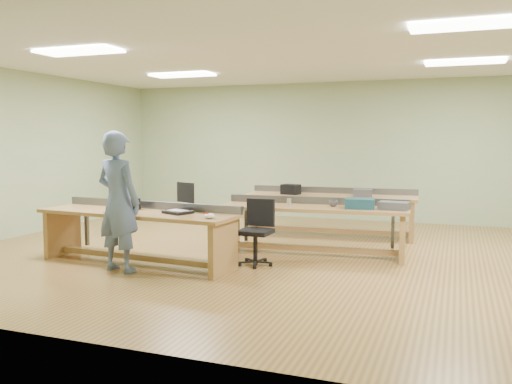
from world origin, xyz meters
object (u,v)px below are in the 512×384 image
(workbench_back, at_px, (330,205))
(workbench_front, at_px, (138,225))
(parts_bin_grey, at_px, (394,206))
(mug, at_px, (333,203))
(laptop_base, at_px, (178,212))
(camera_bag, at_px, (131,204))
(parts_bin_teal, at_px, (360,203))
(drinks_can, at_px, (289,202))
(workbench_mid, at_px, (314,219))
(person, at_px, (118,202))
(task_chair, at_px, (257,241))

(workbench_back, bearing_deg, workbench_front, -126.78)
(parts_bin_grey, height_order, mug, parts_bin_grey)
(laptop_base, bearing_deg, camera_bag, -165.14)
(workbench_front, bearing_deg, camera_bag, 154.33)
(laptop_base, bearing_deg, parts_bin_teal, 54.83)
(drinks_can, bearing_deg, workbench_back, 83.33)
(workbench_mid, bearing_deg, parts_bin_grey, -3.97)
(person, xyz_separation_m, parts_bin_grey, (3.37, 1.93, -0.13))
(workbench_mid, distance_m, camera_bag, 2.73)
(workbench_back, height_order, camera_bag, camera_bag)
(task_chair, height_order, drinks_can, task_chair)
(person, relative_size, task_chair, 2.04)
(workbench_back, bearing_deg, task_chair, -103.45)
(mug, xyz_separation_m, drinks_can, (-0.64, -0.20, 0.01))
(camera_bag, relative_size, drinks_can, 1.92)
(task_chair, bearing_deg, camera_bag, -166.16)
(workbench_mid, bearing_deg, laptop_base, -141.63)
(workbench_back, bearing_deg, laptop_base, -117.82)
(workbench_front, bearing_deg, workbench_back, 61.03)
(laptop_base, distance_m, mug, 2.37)
(person, height_order, mug, person)
(laptop_base, xyz_separation_m, camera_bag, (-0.82, 0.11, 0.06))
(person, bearing_deg, camera_bag, -60.99)
(parts_bin_grey, bearing_deg, drinks_can, -173.74)
(laptop_base, relative_size, mug, 2.84)
(camera_bag, xyz_separation_m, parts_bin_grey, (3.56, 1.34, -0.02))
(workbench_front, distance_m, task_chair, 1.70)
(workbench_back, bearing_deg, parts_bin_teal, -67.89)
(parts_bin_grey, relative_size, mug, 3.35)
(workbench_mid, distance_m, laptop_base, 2.13)
(task_chair, bearing_deg, workbench_back, 81.05)
(parts_bin_grey, relative_size, drinks_can, 3.46)
(workbench_front, relative_size, parts_bin_grey, 7.23)
(workbench_back, relative_size, person, 1.67)
(person, height_order, drinks_can, person)
(laptop_base, height_order, mug, mug)
(mug, bearing_deg, parts_bin_grey, -2.03)
(workbench_back, relative_size, camera_bag, 13.45)
(workbench_front, relative_size, task_chair, 3.30)
(workbench_back, relative_size, parts_bin_grey, 7.47)
(workbench_back, xyz_separation_m, drinks_can, (-0.22, -1.86, 0.25))
(person, bearing_deg, mug, -130.86)
(workbench_front, bearing_deg, parts_bin_teal, 30.26)
(workbench_mid, height_order, task_chair, task_chair)
(laptop_base, height_order, parts_bin_teal, parts_bin_teal)
(parts_bin_teal, bearing_deg, camera_bag, -157.10)
(workbench_front, xyz_separation_m, mug, (2.48, 1.48, 0.24))
(workbench_back, xyz_separation_m, laptop_base, (-1.42, -3.15, 0.21))
(workbench_mid, distance_m, task_chair, 1.11)
(workbench_back, bearing_deg, mug, -79.33)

